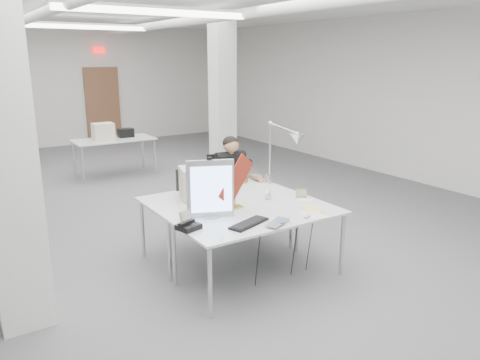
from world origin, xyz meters
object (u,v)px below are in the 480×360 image
object	(u,v)px
office_chair	(229,191)
seated_person	(231,168)
desk_main	(261,216)
laptop	(282,224)
desk_phone	(189,227)
architect_lamp	(282,150)
beige_monitor	(198,183)
bankers_lamp	(235,192)
monitor	(210,189)

from	to	relation	value
office_chair	seated_person	xyz separation A→B (m)	(0.00, -0.05, 0.34)
desk_main	laptop	xyz separation A→B (m)	(0.00, -0.37, 0.03)
desk_phone	architect_lamp	xyz separation A→B (m)	(1.68, 0.72, 0.46)
laptop	beige_monitor	bearing A→B (deg)	74.47
seated_person	desk_phone	distance (m)	2.02
bankers_lamp	architect_lamp	distance (m)	1.07
desk_phone	beige_monitor	distance (m)	1.05
desk_main	office_chair	distance (m)	1.66
desk_main	office_chair	size ratio (longest dim) A/B	1.60
seated_person	monitor	bearing A→B (deg)	-124.01
seated_person	desk_phone	size ratio (longest dim) A/B	4.62
office_chair	seated_person	distance (m)	0.34
laptop	beige_monitor	world-z (taller)	beige_monitor
bankers_lamp	desk_phone	xyz separation A→B (m)	(-0.74, -0.32, -0.16)
beige_monitor	architect_lamp	world-z (taller)	architect_lamp
beige_monitor	architect_lamp	xyz separation A→B (m)	(1.12, -0.15, 0.30)
desk_main	laptop	distance (m)	0.37
office_chair	laptop	size ratio (longest dim) A/B	3.33
office_chair	desk_phone	distance (m)	2.07
seated_person	beige_monitor	size ratio (longest dim) A/B	2.42
monitor	seated_person	bearing A→B (deg)	73.31
desk_phone	beige_monitor	bearing A→B (deg)	41.34
seated_person	laptop	world-z (taller)	seated_person
bankers_lamp	beige_monitor	distance (m)	0.58
seated_person	beige_monitor	distance (m)	1.02
monitor	desk_phone	distance (m)	0.50
architect_lamp	laptop	bearing A→B (deg)	-126.57
monitor	bankers_lamp	distance (m)	0.41
office_chair	desk_phone	xyz separation A→B (m)	(-1.39, -1.51, 0.22)
monitor	desk_main	bearing A→B (deg)	-4.43
seated_person	laptop	bearing A→B (deg)	-101.20
seated_person	bankers_lamp	world-z (taller)	seated_person
seated_person	architect_lamp	bearing A→B (deg)	-63.31
office_chair	bankers_lamp	world-z (taller)	bankers_lamp
beige_monitor	architect_lamp	size ratio (longest dim) A/B	0.41
bankers_lamp	monitor	bearing A→B (deg)	-177.43
office_chair	bankers_lamp	xyz separation A→B (m)	(-0.66, -1.20, 0.38)
architect_lamp	desk_phone	bearing A→B (deg)	-156.47
beige_monitor	architect_lamp	distance (m)	1.17
beige_monitor	architect_lamp	bearing A→B (deg)	8.98
office_chair	monitor	xyz separation A→B (m)	(-1.03, -1.31, 0.50)
laptop	desk_phone	xyz separation A→B (m)	(-0.84, 0.40, 0.01)
desk_main	bankers_lamp	distance (m)	0.42
laptop	desk_phone	size ratio (longest dim) A/B	1.63
monitor	desk_phone	bearing A→B (deg)	-127.90
desk_main	bankers_lamp	size ratio (longest dim) A/B	4.88
bankers_lamp	desk_phone	world-z (taller)	bankers_lamp
laptop	seated_person	bearing A→B (deg)	45.58
desk_main	office_chair	bearing A→B (deg)	70.22
office_chair	architect_lamp	distance (m)	1.09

